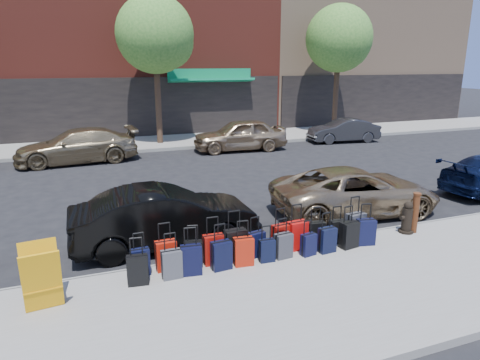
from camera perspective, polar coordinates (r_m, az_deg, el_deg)
name	(u,v)px	position (r m, az deg, el deg)	size (l,w,h in m)	color
ground	(199,198)	(13.64, -5.46, -2.45)	(120.00, 120.00, 0.00)	black
sidewalk_near	(295,298)	(8.03, 7.33, -15.28)	(60.00, 4.00, 0.15)	gray
sidewalk_far	(149,143)	(23.17, -12.02, 4.85)	(60.00, 4.00, 0.15)	gray
curb_near	(252,253)	(9.64, 1.67, -9.65)	(60.00, 0.08, 0.15)	gray
curb_far	(156,150)	(21.21, -11.17, 3.95)	(60.00, 0.08, 0.15)	gray
tree_center	(158,37)	(22.46, -10.90, 18.27)	(3.80, 3.80, 7.27)	black
tree_right	(341,40)	(26.42, 13.32, 17.66)	(3.80, 3.80, 7.27)	black
suitcase_front_0	(140,262)	(8.66, -13.14, -10.59)	(0.36, 0.21, 0.86)	black
suitcase_front_1	(166,255)	(8.74, -9.82, -9.88)	(0.41, 0.23, 0.98)	#B01A0B
suitcase_front_2	(193,254)	(8.81, -6.24, -9.75)	(0.39, 0.26, 0.87)	black
suitcase_front_3	(214,249)	(8.87, -3.53, -9.23)	(0.42, 0.24, 1.00)	maroon
suitcase_front_4	(235,245)	(9.01, -0.62, -8.64)	(0.45, 0.26, 1.07)	black
suitcase_front_5	(256,244)	(9.19, 2.17, -8.55)	(0.40, 0.27, 0.88)	black
suitcase_front_6	(281,238)	(9.48, 5.51, -7.68)	(0.43, 0.27, 0.97)	maroon
suitcase_front_7	(297,235)	(9.60, 7.67, -7.32)	(0.45, 0.27, 1.03)	#B20D0B
suitcase_front_8	(316,233)	(9.87, 10.11, -7.03)	(0.40, 0.26, 0.90)	black
suitcase_front_9	(337,231)	(10.11, 12.83, -6.69)	(0.37, 0.21, 0.87)	black
suitcase_front_10	(355,227)	(10.32, 15.13, -6.05)	(0.46, 0.29, 1.05)	#3A3A3F
suitcase_back_0	(138,270)	(8.33, -13.49, -11.59)	(0.41, 0.26, 0.91)	black
suitcase_back_1	(172,264)	(8.43, -9.09, -11.02)	(0.38, 0.23, 0.90)	#3F4045
suitcase_back_2	(191,260)	(8.51, -6.52, -10.54)	(0.43, 0.28, 0.95)	black
suitcase_back_3	(221,255)	(8.66, -2.50, -10.00)	(0.42, 0.27, 0.94)	black
suitcase_back_4	(244,251)	(8.81, 0.47, -9.50)	(0.42, 0.27, 0.94)	#A71C0A
suitcase_back_5	(267,250)	(9.00, 3.60, -9.35)	(0.33, 0.20, 0.78)	black
suitcase_back_6	(283,246)	(9.17, 5.80, -8.71)	(0.39, 0.25, 0.87)	#343338
suitcase_back_7	(309,244)	(9.37, 9.12, -8.49)	(0.35, 0.25, 0.78)	black
suitcase_back_8	(327,240)	(9.58, 11.54, -7.83)	(0.40, 0.25, 0.89)	black
suitcase_back_9	(349,235)	(9.90, 14.35, -7.09)	(0.44, 0.30, 0.96)	black
suitcase_back_10	(366,232)	(10.17, 16.42, -6.66)	(0.44, 0.30, 0.96)	black
fire_hydrant	(407,218)	(11.16, 21.39, -4.75)	(0.40, 0.36, 0.80)	black
bollard	(415,212)	(11.20, 22.32, -3.99)	(0.18, 0.18, 1.00)	#38190C
display_rack	(41,277)	(8.04, -24.96, -11.69)	(0.68, 0.74, 1.09)	orange
car_near_1	(165,217)	(10.07, -9.94, -4.92)	(1.48, 4.25, 1.40)	black
car_near_2	(355,191)	(12.50, 15.13, -1.43)	(2.18, 4.73, 1.31)	#9A815E
car_far_1	(77,146)	(19.63, -20.92, 4.26)	(2.04, 5.02, 1.46)	#907B58
car_far_2	(240,135)	(20.98, -0.03, 6.04)	(1.82, 4.52, 1.54)	tan
car_far_3	(344,130)	(23.98, 13.64, 6.44)	(1.33, 3.81, 1.26)	#363638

